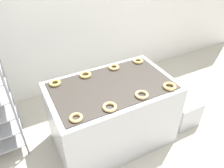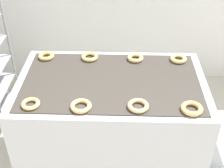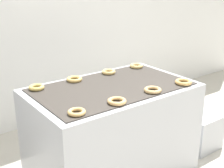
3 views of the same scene
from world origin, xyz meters
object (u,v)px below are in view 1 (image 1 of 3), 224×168
glaze_bin (183,111)px  donut_near_midright (142,95)px  fryer_machine (112,114)px  donut_near_left (76,118)px  donut_far_left (55,83)px  donut_near_right (170,86)px  donut_far_midleft (85,75)px  donut_near_midleft (110,107)px  donut_far_right (138,61)px  donut_far_midright (114,67)px

glaze_bin → donut_near_midright: size_ratio=2.67×
fryer_machine → donut_near_left: 0.78m
donut_near_midright → donut_far_left: (-0.76, 0.64, 0.00)m
donut_near_midright → donut_near_right: 0.36m
glaze_bin → donut_near_left: size_ratio=3.04×
donut_near_left → donut_far_midleft: bearing=61.3°
donut_near_midleft → donut_far_midleft: (0.00, 0.65, 0.00)m
donut_near_midright → donut_far_midleft: donut_far_midleft is taller
donut_far_midleft → donut_far_left: bearing=180.0°
donut_near_left → donut_far_midleft: 0.73m
donut_near_midleft → donut_near_midright: same height
donut_near_midright → donut_far_right: donut_far_right is taller
donut_near_left → donut_near_midright: donut_near_midright is taller
donut_far_midright → donut_far_left: bearing=179.5°
glaze_bin → fryer_machine: bearing=170.2°
fryer_machine → donut_far_midright: donut_far_midright is taller
donut_far_right → fryer_machine: bearing=-150.5°
fryer_machine → donut_near_midleft: size_ratio=9.96×
donut_near_right → donut_far_right: (0.00, 0.64, 0.00)m
donut_near_midleft → donut_far_right: (0.75, 0.64, 0.00)m
fryer_machine → donut_near_right: size_ratio=9.73×
fryer_machine → donut_near_midright: 0.59m
fryer_machine → donut_near_right: 0.79m
donut_far_midleft → donut_near_right: bearing=-41.2°
fryer_machine → donut_near_left: donut_near_left is taller
donut_near_right → donut_far_right: bearing=90.0°
donut_near_midright → donut_far_midleft: (-0.39, 0.64, 0.00)m
donut_far_left → donut_far_midright: (0.76, -0.01, -0.00)m
fryer_machine → donut_far_midleft: bearing=121.2°
donut_near_right → donut_far_left: same height
fryer_machine → glaze_bin: 1.10m
donut_near_midright → glaze_bin: bearing=8.7°
donut_near_midright → donut_far_left: size_ratio=1.11×
donut_far_midright → fryer_machine: bearing=-121.3°
donut_near_right → donut_far_midleft: 0.99m
donut_near_right → donut_far_midleft: (-0.75, 0.65, -0.00)m
donut_far_midright → donut_far_right: (0.36, -0.00, 0.00)m
donut_near_left → donut_far_midright: donut_far_midright is taller
fryer_machine → donut_far_midleft: donut_far_midleft is taller
donut_near_left → donut_far_midright: 0.97m
glaze_bin → donut_far_midleft: (-1.25, 0.50, 0.71)m
fryer_machine → glaze_bin: size_ratio=3.70×
glaze_bin → donut_near_left: bearing=-175.2°
donut_near_midleft → glaze_bin: bearing=6.7°
donut_near_right → donut_near_midleft: bearing=179.7°
fryer_machine → donut_near_midright: size_ratio=9.87×
fryer_machine → donut_far_left: (-0.57, 0.32, 0.46)m
glaze_bin → donut_far_midleft: 1.52m
glaze_bin → donut_near_midright: donut_near_midright is taller
fryer_machine → donut_far_right: donut_far_right is taller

